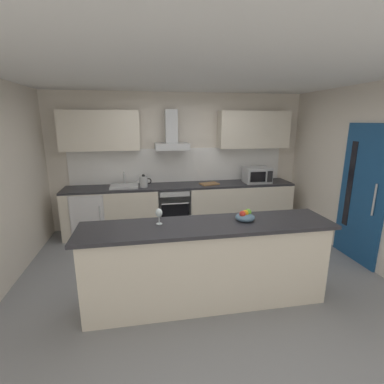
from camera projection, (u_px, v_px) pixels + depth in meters
The scene contains 18 objects.
ground at pixel (198, 271), 4.00m from camera, with size 5.90×4.86×0.02m, color gray.
ceiling at pixel (200, 75), 3.36m from camera, with size 5.90×4.86×0.02m, color white.
wall_back at pixel (179, 161), 5.58m from camera, with size 5.90×0.12×2.60m, color silver.
wall_right at pixel (367, 176), 4.11m from camera, with size 0.12×4.86×2.60m, color silver.
backsplash_tile at pixel (180, 165), 5.53m from camera, with size 4.17×0.02×0.66m, color white.
counter_back at pixel (182, 207), 5.43m from camera, with size 4.31×0.60×0.90m.
counter_island at pixel (207, 264), 3.20m from camera, with size 2.81×0.64×0.98m.
upper_cabinets at pixel (180, 130), 5.21m from camera, with size 4.25×0.32×0.70m.
side_door at pixel (362, 195), 4.12m from camera, with size 0.08×0.85×2.05m.
oven at pixel (174, 208), 5.37m from camera, with size 0.60×0.62×0.80m.
refrigerator at pixel (90, 214), 5.12m from camera, with size 0.58×0.60×0.85m.
microwave at pixel (257, 175), 5.48m from camera, with size 0.50×0.38×0.30m.
sink at pixel (124, 186), 5.12m from camera, with size 0.50×0.40×0.26m.
kettle at pixel (144, 181), 5.11m from camera, with size 0.29×0.15×0.24m.
range_hood at pixel (172, 137), 5.17m from camera, with size 0.62×0.45×0.72m.
wine_glass at pixel (159, 213), 3.05m from camera, with size 0.08×0.08×0.18m.
fruit_bowl at pixel (245, 216), 3.18m from camera, with size 0.22×0.22×0.13m.
chopping_board at pixel (209, 184), 5.36m from camera, with size 0.34×0.22×0.02m, color #9E7247.
Camera 1 is at (-0.72, -3.53, 2.08)m, focal length 26.24 mm.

